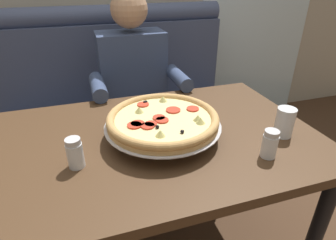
% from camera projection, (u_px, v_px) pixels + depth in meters
% --- Properties ---
extents(booth_bench, '(1.64, 0.78, 1.13)m').
position_uv_depth(booth_bench, '(123.00, 115.00, 2.04)').
color(booth_bench, '#424C6B').
rests_on(booth_bench, ground_plane).
extents(dining_table, '(1.33, 0.86, 0.75)m').
position_uv_depth(dining_table, '(154.00, 154.00, 1.16)').
color(dining_table, '#4C331E').
rests_on(dining_table, ground_plane).
extents(diner_main, '(0.54, 0.64, 1.27)m').
position_uv_depth(diner_main, '(136.00, 88.00, 1.68)').
color(diner_main, '#2D3342').
rests_on(diner_main, ground_plane).
extents(pizza, '(0.46, 0.46, 0.11)m').
position_uv_depth(pizza, '(163.00, 120.00, 1.09)').
color(pizza, silver).
rests_on(pizza, dining_table).
extents(shaker_oregano, '(0.06, 0.06, 0.11)m').
position_uv_depth(shaker_oregano, '(269.00, 146.00, 0.98)').
color(shaker_oregano, white).
rests_on(shaker_oregano, dining_table).
extents(shaker_parmesan, '(0.06, 0.06, 0.11)m').
position_uv_depth(shaker_parmesan, '(75.00, 155.00, 0.93)').
color(shaker_parmesan, white).
rests_on(shaker_parmesan, dining_table).
extents(drinking_glass, '(0.07, 0.07, 0.12)m').
position_uv_depth(drinking_glass, '(284.00, 124.00, 1.11)').
color(drinking_glass, silver).
rests_on(drinking_glass, dining_table).
extents(patio_chair, '(0.40, 0.40, 0.86)m').
position_uv_depth(patio_chair, '(212.00, 48.00, 3.31)').
color(patio_chair, black).
rests_on(patio_chair, ground_plane).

